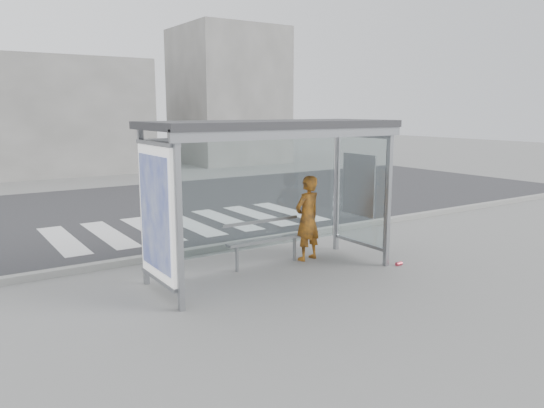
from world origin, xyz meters
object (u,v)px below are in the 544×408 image
(bench, at_px, (266,239))
(soda_can, at_px, (399,264))
(bus_shelter, at_px, (252,160))
(person, at_px, (307,218))

(bench, bearing_deg, soda_can, -33.46)
(bus_shelter, relative_size, soda_can, 32.59)
(bench, distance_m, soda_can, 2.47)
(bus_shelter, xyz_separation_m, person, (1.41, 0.34, -1.18))
(bus_shelter, height_order, soda_can, bus_shelter)
(person, relative_size, bench, 1.01)
(bus_shelter, bearing_deg, person, 13.61)
(person, distance_m, bench, 0.92)
(bench, xyz_separation_m, soda_can, (2.02, -1.34, -0.46))
(person, bearing_deg, soda_can, 122.19)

